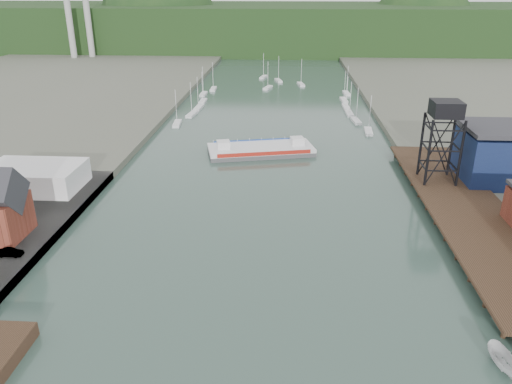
# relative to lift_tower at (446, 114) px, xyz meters

# --- Properties ---
(east_pier) EXTENTS (14.00, 70.00, 2.45)m
(east_pier) POSITION_rel_lift_tower_xyz_m (2.00, -13.00, -13.75)
(east_pier) COLOR black
(east_pier) RESTS_ON ground
(white_shed) EXTENTS (18.00, 12.00, 4.50)m
(white_shed) POSITION_rel_lift_tower_xyz_m (-79.00, -8.00, -11.80)
(white_shed) COLOR silver
(white_shed) RESTS_ON west_quay
(lift_tower) EXTENTS (6.50, 6.50, 16.00)m
(lift_tower) POSITION_rel_lift_tower_xyz_m (0.00, 0.00, 0.00)
(lift_tower) COLOR black
(lift_tower) RESTS_ON east_pier
(marina_sailboats) EXTENTS (57.71, 92.65, 0.90)m
(marina_sailboats) POSITION_rel_lift_tower_xyz_m (-34.92, 80.46, -15.30)
(marina_sailboats) COLOR silver
(marina_sailboats) RESTS_ON ground
(smokestacks) EXTENTS (11.20, 8.20, 60.00)m
(smokestacks) POSITION_rel_lift_tower_xyz_m (-141.00, 174.50, 14.35)
(smokestacks) COLOR #A1A29D
(smokestacks) RESTS_ON ground
(distant_hills) EXTENTS (500.00, 120.00, 80.00)m
(distant_hills) POSITION_rel_lift_tower_xyz_m (-38.98, 243.35, -5.27)
(distant_hills) COLOR black
(distant_hills) RESTS_ON ground
(chain_ferry) EXTENTS (27.02, 15.68, 3.65)m
(chain_ferry) POSITION_rel_lift_tower_xyz_m (-36.45, 20.83, -14.60)
(chain_ferry) COLOR #49494C
(chain_ferry) RESTS_ON ground
(motorboat) EXTENTS (2.96, 5.86, 2.16)m
(motorboat) POSITION_rel_lift_tower_xyz_m (-6.12, -51.51, -14.57)
(motorboat) COLOR silver
(motorboat) RESTS_ON ground
(car_west_b) EXTENTS (3.68, 1.34, 1.20)m
(car_west_b) POSITION_rel_lift_tower_xyz_m (-70.27, -34.00, -13.45)
(car_west_b) COLOR #999999
(car_west_b) RESTS_ON west_quay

